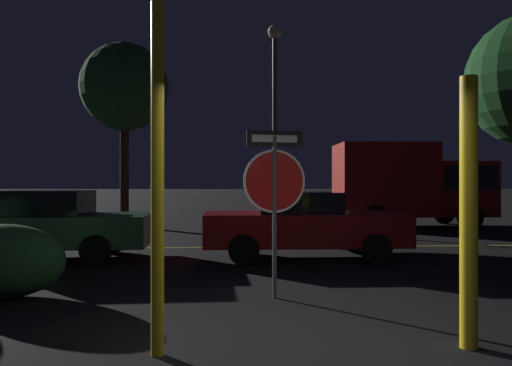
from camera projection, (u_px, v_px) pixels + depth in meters
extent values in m
plane|color=black|center=(309.00, 356.00, 4.55)|extent=(260.00, 260.00, 0.00)
cube|color=gold|center=(259.00, 247.00, 12.31)|extent=(40.36, 0.12, 0.01)
cylinder|color=#4C4C51|center=(274.00, 217.00, 6.86)|extent=(0.06, 0.06, 2.24)
cylinder|color=white|center=(274.00, 181.00, 6.86)|extent=(0.87, 0.14, 0.88)
cylinder|color=#B71414|center=(274.00, 181.00, 6.86)|extent=(0.80, 0.14, 0.81)
cube|color=black|center=(274.00, 139.00, 6.86)|extent=(0.78, 0.14, 0.22)
cube|color=white|center=(274.00, 139.00, 6.86)|extent=(0.64, 0.13, 0.10)
cylinder|color=yellow|center=(157.00, 179.00, 4.58)|extent=(0.12, 0.12, 3.25)
cylinder|color=yellow|center=(469.00, 212.00, 4.78)|extent=(0.17, 0.17, 2.61)
ellipsoid|color=#285B2D|center=(4.00, 261.00, 6.84)|extent=(1.66, 1.07, 1.02)
cube|color=#335B38|center=(33.00, 230.00, 10.31)|extent=(4.82, 2.06, 0.63)
cube|color=black|center=(40.00, 203.00, 10.32)|extent=(1.96, 1.69, 0.50)
cylinder|color=black|center=(96.00, 250.00, 9.53)|extent=(0.61, 0.22, 0.60)
cylinder|color=black|center=(114.00, 239.00, 11.34)|extent=(0.61, 0.22, 0.60)
cube|color=maroon|center=(304.00, 228.00, 10.45)|extent=(4.17, 1.67, 0.66)
cube|color=black|center=(298.00, 202.00, 10.44)|extent=(1.67, 1.44, 0.43)
cylinder|color=black|center=(355.00, 240.00, 11.32)|extent=(0.60, 0.20, 0.60)
cylinder|color=black|center=(376.00, 249.00, 9.72)|extent=(0.60, 0.20, 0.60)
cylinder|color=black|center=(242.00, 240.00, 11.18)|extent=(0.60, 0.20, 0.60)
cylinder|color=black|center=(244.00, 250.00, 9.58)|extent=(0.60, 0.20, 0.60)
sphere|color=#F4EFCC|center=(395.00, 224.00, 11.08)|extent=(0.14, 0.14, 0.14)
sphere|color=#F4EFCC|center=(412.00, 229.00, 10.05)|extent=(0.14, 0.14, 0.14)
cube|color=maroon|center=(457.00, 189.00, 18.29)|extent=(2.13, 2.31, 1.96)
cube|color=black|center=(457.00, 178.00, 18.29)|extent=(1.92, 2.35, 0.86)
cube|color=maroon|center=(384.00, 180.00, 18.22)|extent=(3.44, 2.49, 2.61)
cylinder|color=black|center=(443.00, 213.00, 19.44)|extent=(0.85, 0.30, 0.84)
cylinder|color=black|center=(470.00, 217.00, 17.14)|extent=(0.85, 0.30, 0.84)
cylinder|color=black|center=(360.00, 213.00, 19.35)|extent=(0.85, 0.30, 0.84)
cylinder|color=black|center=(376.00, 217.00, 17.05)|extent=(0.85, 0.30, 0.84)
cylinder|color=#4C4C51|center=(275.00, 134.00, 17.34)|extent=(0.16, 0.16, 6.61)
sphere|color=#F9E5B2|center=(275.00, 32.00, 17.34)|extent=(0.49, 0.49, 0.49)
cylinder|color=#422D1E|center=(124.00, 172.00, 18.32)|extent=(0.32, 0.32, 3.97)
sphere|color=#235128|center=(124.00, 87.00, 18.32)|extent=(3.22, 3.22, 3.22)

